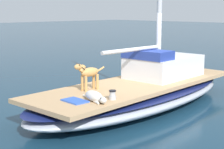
# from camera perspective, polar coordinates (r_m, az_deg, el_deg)

# --- Properties ---
(ground_plane) EXTENTS (120.00, 120.00, 0.00)m
(ground_plane) POSITION_cam_1_polar(r_m,az_deg,el_deg) (9.73, 4.19, -5.11)
(ground_plane) COLOR #143347
(sailboat_main) EXTENTS (2.85, 7.35, 0.66)m
(sailboat_main) POSITION_cam_1_polar(r_m,az_deg,el_deg) (9.65, 4.21, -3.19)
(sailboat_main) COLOR #B2B7C1
(sailboat_main) RESTS_ON ground
(cabin_house) EXTENTS (1.50, 2.28, 0.84)m
(cabin_house) POSITION_cam_1_polar(r_m,az_deg,el_deg) (10.41, 8.05, 1.49)
(cabin_house) COLOR silver
(cabin_house) RESTS_ON sailboat_main
(dog_white) EXTENTS (0.95, 0.38, 0.22)m
(dog_white) POSITION_cam_1_polar(r_m,az_deg,el_deg) (7.60, -2.77, -3.54)
(dog_white) COLOR silver
(dog_white) RESTS_ON sailboat_main
(dog_tan) EXTENTS (0.23, 0.94, 0.70)m
(dog_tan) POSITION_cam_1_polar(r_m,az_deg,el_deg) (8.59, -3.80, 0.21)
(dog_tan) COLOR tan
(dog_tan) RESTS_ON sailboat_main
(deck_winch) EXTENTS (0.16, 0.16, 0.21)m
(deck_winch) POSITION_cam_1_polar(r_m,az_deg,el_deg) (7.75, 0.08, -3.32)
(deck_winch) COLOR #B7B7BC
(deck_winch) RESTS_ON sailboat_main
(deck_towel) EXTENTS (0.57, 0.38, 0.03)m
(deck_towel) POSITION_cam_1_polar(r_m,az_deg,el_deg) (7.65, -5.95, -4.20)
(deck_towel) COLOR blue
(deck_towel) RESTS_ON sailboat_main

